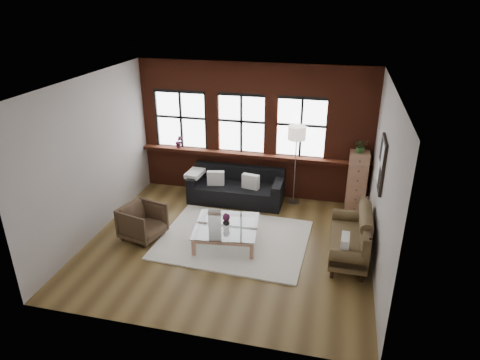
% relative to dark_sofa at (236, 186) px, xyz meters
% --- Properties ---
extents(floor, '(5.50, 5.50, 0.00)m').
position_rel_dark_sofa_xyz_m(floor, '(0.30, -1.90, -0.40)').
color(floor, brown).
rests_on(floor, ground).
extents(ceiling, '(5.50, 5.50, 0.00)m').
position_rel_dark_sofa_xyz_m(ceiling, '(0.30, -1.90, 2.80)').
color(ceiling, white).
rests_on(ceiling, ground).
extents(wall_back, '(5.50, 0.00, 5.50)m').
position_rel_dark_sofa_xyz_m(wall_back, '(0.30, 0.60, 1.20)').
color(wall_back, '#AEA7A2').
rests_on(wall_back, ground).
extents(wall_front, '(5.50, 0.00, 5.50)m').
position_rel_dark_sofa_xyz_m(wall_front, '(0.30, -4.40, 1.20)').
color(wall_front, '#AEA7A2').
rests_on(wall_front, ground).
extents(wall_left, '(0.00, 5.00, 5.00)m').
position_rel_dark_sofa_xyz_m(wall_left, '(-2.45, -1.90, 1.20)').
color(wall_left, '#AEA7A2').
rests_on(wall_left, ground).
extents(wall_right, '(0.00, 5.00, 5.00)m').
position_rel_dark_sofa_xyz_m(wall_right, '(3.05, -1.90, 1.20)').
color(wall_right, '#AEA7A2').
rests_on(wall_right, ground).
extents(brick_backwall, '(5.50, 0.12, 3.20)m').
position_rel_dark_sofa_xyz_m(brick_backwall, '(0.30, 0.54, 1.20)').
color(brick_backwall, '#5C2415').
rests_on(brick_backwall, floor).
extents(sill_ledge, '(5.50, 0.30, 0.08)m').
position_rel_dark_sofa_xyz_m(sill_ledge, '(0.30, 0.45, 0.64)').
color(sill_ledge, '#5C2415').
rests_on(sill_ledge, brick_backwall).
extents(window_left, '(1.38, 0.10, 1.50)m').
position_rel_dark_sofa_xyz_m(window_left, '(-1.50, 0.55, 1.35)').
color(window_left, black).
rests_on(window_left, brick_backwall).
extents(window_mid, '(1.38, 0.10, 1.50)m').
position_rel_dark_sofa_xyz_m(window_mid, '(-0.00, 0.55, 1.35)').
color(window_mid, black).
rests_on(window_mid, brick_backwall).
extents(window_right, '(1.38, 0.10, 1.50)m').
position_rel_dark_sofa_xyz_m(window_right, '(1.40, 0.55, 1.35)').
color(window_right, black).
rests_on(window_right, brick_backwall).
extents(wall_poster, '(0.05, 0.74, 0.94)m').
position_rel_dark_sofa_xyz_m(wall_poster, '(3.02, -1.60, 1.45)').
color(wall_poster, black).
rests_on(wall_poster, wall_right).
extents(shag_rug, '(3.01, 2.42, 0.03)m').
position_rel_dark_sofa_xyz_m(shag_rug, '(0.37, -1.73, -0.38)').
color(shag_rug, white).
rests_on(shag_rug, floor).
extents(dark_sofa, '(2.21, 0.89, 0.80)m').
position_rel_dark_sofa_xyz_m(dark_sofa, '(0.00, 0.00, 0.00)').
color(dark_sofa, black).
rests_on(dark_sofa, floor).
extents(pillow_a, '(0.42, 0.22, 0.34)m').
position_rel_dark_sofa_xyz_m(pillow_a, '(-0.47, -0.10, 0.19)').
color(pillow_a, white).
rests_on(pillow_a, dark_sofa).
extents(pillow_b, '(0.42, 0.22, 0.34)m').
position_rel_dark_sofa_xyz_m(pillow_b, '(0.37, -0.10, 0.19)').
color(pillow_b, white).
rests_on(pillow_b, dark_sofa).
extents(vintage_settee, '(0.76, 1.71, 0.91)m').
position_rel_dark_sofa_xyz_m(vintage_settee, '(2.60, -1.79, 0.06)').
color(vintage_settee, brown).
rests_on(vintage_settee, floor).
extents(pillow_settee, '(0.15, 0.38, 0.34)m').
position_rel_dark_sofa_xyz_m(pillow_settee, '(2.52, -2.31, 0.17)').
color(pillow_settee, white).
rests_on(pillow_settee, vintage_settee).
extents(armchair, '(0.94, 0.92, 0.70)m').
position_rel_dark_sofa_xyz_m(armchair, '(-1.45, -2.04, -0.05)').
color(armchair, '#412F20').
rests_on(armchair, floor).
extents(coffee_table, '(1.36, 1.36, 0.41)m').
position_rel_dark_sofa_xyz_m(coffee_table, '(0.25, -1.84, -0.21)').
color(coffee_table, '#AE7B5E').
rests_on(coffee_table, shag_rug).
extents(vase, '(0.15, 0.15, 0.15)m').
position_rel_dark_sofa_xyz_m(vase, '(0.25, -1.84, 0.07)').
color(vase, '#B2B2B2').
rests_on(vase, coffee_table).
extents(flowers, '(0.16, 0.16, 0.16)m').
position_rel_dark_sofa_xyz_m(flowers, '(0.25, -1.84, 0.17)').
color(flowers, '#531C3E').
rests_on(flowers, vase).
extents(drawer_chest, '(0.42, 0.42, 1.38)m').
position_rel_dark_sofa_xyz_m(drawer_chest, '(2.74, 0.24, 0.29)').
color(drawer_chest, '#AE7B5E').
rests_on(drawer_chest, floor).
extents(potted_plant_top, '(0.35, 0.32, 0.32)m').
position_rel_dark_sofa_xyz_m(potted_plant_top, '(2.74, 0.24, 1.14)').
color(potted_plant_top, '#2D5923').
rests_on(potted_plant_top, drawer_chest).
extents(floor_lamp, '(0.40, 0.40, 2.03)m').
position_rel_dark_sofa_xyz_m(floor_lamp, '(1.34, 0.24, 0.62)').
color(floor_lamp, '#A5A5A8').
rests_on(floor_lamp, floor).
extents(sill_plant, '(0.22, 0.21, 0.33)m').
position_rel_dark_sofa_xyz_m(sill_plant, '(-1.55, 0.42, 0.84)').
color(sill_plant, '#531C3E').
rests_on(sill_plant, sill_ledge).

